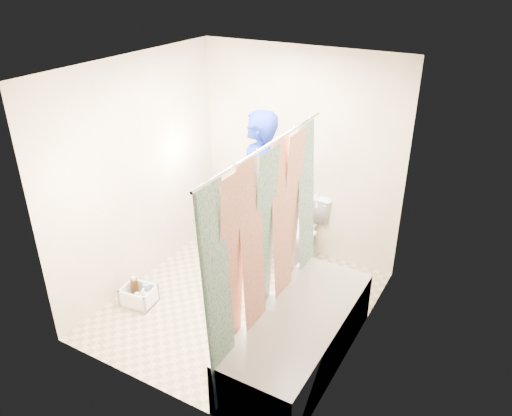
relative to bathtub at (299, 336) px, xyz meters
The scene contains 14 objects.
floor 0.99m from the bathtub, 153.43° to the left, with size 2.60×2.60×0.00m, color tan.
ceiling 2.33m from the bathtub, 153.43° to the left, with size 2.40×2.60×0.02m, color silver.
wall_back 2.14m from the bathtub, 116.23° to the left, with size 2.40×0.02×2.40m, color beige.
wall_front 1.54m from the bathtub, 134.17° to the right, with size 2.40×0.02×2.40m, color beige.
wall_left 2.29m from the bathtub, 168.29° to the left, with size 0.02×2.60×2.40m, color beige.
wall_right 1.08m from the bathtub, 50.53° to the left, with size 0.02×2.60×2.40m, color beige.
bathtub is the anchor object (origin of this frame).
curtain_rod 1.71m from the bathtub, behind, with size 0.02×0.02×1.90m, color silver.
shower_curtain 0.82m from the bathtub, behind, with size 0.06×1.75×1.80m, color white.
toilet 1.66m from the bathtub, 114.64° to the left, with size 0.43×0.75×0.76m, color white.
tank_lid 1.57m from the bathtub, 117.35° to the left, with size 0.47×0.20×0.04m, color white.
tank_internals 1.91m from the bathtub, 111.92° to the left, with size 0.18×0.08×0.25m.
plumber 1.73m from the bathtub, 132.51° to the left, with size 0.67×0.44×1.83m, color navy.
cleaning_caddy 1.76m from the bathtub, behind, with size 0.35×0.30×0.25m.
Camera 1 is at (2.18, -3.51, 3.21)m, focal length 35.00 mm.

